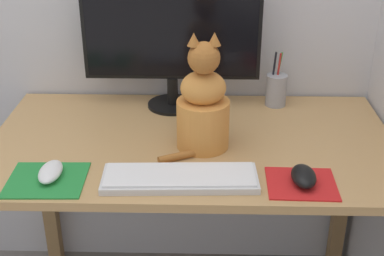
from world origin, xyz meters
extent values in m
cube|color=tan|center=(0.00, 0.00, 0.71)|extent=(1.21, 0.68, 0.02)
cube|color=olive|center=(-0.56, 0.30, 0.35)|extent=(0.05, 0.05, 0.70)
cube|color=olive|center=(0.56, 0.30, 0.35)|extent=(0.05, 0.05, 0.70)
cylinder|color=black|center=(-0.07, 0.25, 0.73)|extent=(0.17, 0.17, 0.01)
cylinder|color=black|center=(-0.07, 0.25, 0.78)|extent=(0.04, 0.04, 0.09)
cube|color=black|center=(-0.07, 0.25, 0.99)|extent=(0.58, 0.02, 0.32)
cube|color=black|center=(-0.07, 0.24, 0.99)|extent=(0.55, 0.00, 0.30)
cube|color=silver|center=(-0.03, -0.24, 0.73)|extent=(0.41, 0.15, 0.02)
cube|color=white|center=(-0.03, -0.24, 0.74)|extent=(0.39, 0.13, 0.01)
cube|color=#238438|center=(-0.37, -0.24, 0.72)|extent=(0.20, 0.18, 0.00)
cube|color=red|center=(0.29, -0.24, 0.72)|extent=(0.18, 0.16, 0.00)
ellipsoid|color=white|center=(-0.36, -0.23, 0.74)|extent=(0.06, 0.11, 0.03)
ellipsoid|color=black|center=(0.29, -0.24, 0.75)|extent=(0.06, 0.11, 0.04)
cylinder|color=#D6893D|center=(0.03, -0.04, 0.79)|extent=(0.16, 0.16, 0.14)
ellipsoid|color=#D6893D|center=(0.03, -0.04, 0.90)|extent=(0.14, 0.12, 0.10)
sphere|color=#A36028|center=(0.03, -0.05, 1.00)|extent=(0.10, 0.10, 0.09)
cone|color=#A36028|center=(0.01, -0.05, 1.05)|extent=(0.04, 0.04, 0.04)
cone|color=#A36028|center=(0.06, -0.05, 1.05)|extent=(0.04, 0.04, 0.04)
cylinder|color=#A36028|center=(0.00, -0.10, 0.73)|extent=(0.19, 0.10, 0.02)
cylinder|color=#99999E|center=(0.28, 0.26, 0.78)|extent=(0.07, 0.07, 0.11)
cylinder|color=red|center=(0.28, 0.27, 0.84)|extent=(0.02, 0.01, 0.14)
cylinder|color=green|center=(0.28, 0.28, 0.84)|extent=(0.02, 0.01, 0.14)
cylinder|color=black|center=(0.27, 0.27, 0.84)|extent=(0.02, 0.03, 0.14)
camera|label=1|loc=(0.03, -1.42, 1.46)|focal=50.00mm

